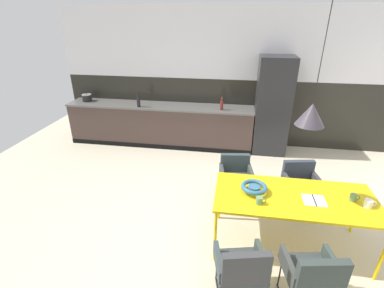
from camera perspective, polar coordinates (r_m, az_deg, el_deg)
The scene contains 19 objects.
ground_plane at distance 4.04m, azimuth 4.93°, elevation -17.41°, with size 9.58×9.58×0.00m, color beige.
back_wall_splashback_dark at distance 6.39m, azimuth 7.39°, elevation 6.60°, with size 7.37×0.12×1.46m, color black.
back_wall_panel_upper at distance 6.09m, azimuth 8.18°, elevation 19.74°, with size 7.37×0.12×1.46m, color silver.
kitchen_counter at distance 6.35m, azimuth -6.49°, elevation 3.96°, with size 4.11×0.63×0.92m.
refrigerator_column at distance 6.01m, azimuth 16.12°, elevation 7.38°, with size 0.69×0.60×2.01m, color #232326.
dining_table at distance 3.61m, azimuth 20.22°, elevation -10.58°, with size 1.89×0.85×0.75m.
armchair_facing_counter at distance 4.43m, azimuth 21.25°, elevation -6.97°, with size 0.56×0.55×0.76m.
armchair_corner_seat at distance 3.11m, azimuth 23.68°, elevation -22.97°, with size 0.56×0.55×0.79m.
armchair_head_of_table at distance 4.42m, azimuth 8.88°, elevation -5.72°, with size 0.54×0.53×0.73m.
armchair_near_window at distance 3.00m, azimuth 10.21°, elevation -23.48°, with size 0.57×0.56×0.78m.
fruit_bowl at distance 3.50m, azimuth 12.57°, elevation -8.68°, with size 0.32×0.32×0.09m.
open_book at distance 3.59m, azimuth 23.71°, elevation -10.52°, with size 0.25×0.23×0.02m.
mug_glass_clear at distance 3.33m, azimuth 13.63°, elevation -11.16°, with size 0.12×0.08×0.09m.
mug_wide_latte at distance 3.75m, azimuth 32.39°, elevation -10.23°, with size 0.13×0.09×0.09m.
mug_short_terracotta at distance 3.78m, azimuth 30.12°, elevation -9.43°, with size 0.11×0.07×0.09m.
cooking_pot at distance 6.87m, azimuth -20.69°, elevation 8.85°, with size 0.21×0.21×0.18m.
bottle_spice_small at distance 5.84m, azimuth 6.07°, elevation 7.97°, with size 0.07×0.07×0.27m.
bottle_vinegar_dark at distance 6.11m, azimuth -10.90°, elevation 8.63°, with size 0.07×0.07×0.31m.
pendant_lamp_over_table_near at distance 3.13m, azimuth 23.17°, elevation 5.59°, with size 0.30×0.30×1.20m.
Camera 1 is at (0.14, -2.99, 2.72)m, focal length 26.09 mm.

